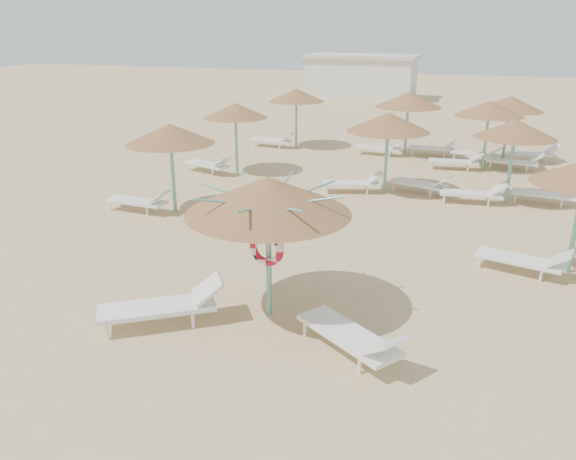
% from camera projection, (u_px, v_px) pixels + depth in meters
% --- Properties ---
extents(ground, '(120.00, 120.00, 0.00)m').
position_uv_depth(ground, '(276.00, 319.00, 10.93)').
color(ground, tan).
rests_on(ground, ground).
extents(main_palapa, '(3.11, 3.11, 2.79)m').
position_uv_depth(main_palapa, '(268.00, 196.00, 10.31)').
color(main_palapa, '#65AFA1').
rests_on(main_palapa, ground).
extents(lounger_main_a, '(2.32, 1.90, 0.85)m').
position_uv_depth(lounger_main_a, '(165.00, 305.00, 10.60)').
color(lounger_main_a, white).
rests_on(lounger_main_a, ground).
extents(lounger_main_b, '(2.19, 1.79, 0.80)m').
position_uv_depth(lounger_main_b, '(354.00, 336.00, 9.58)').
color(lounger_main_b, white).
rests_on(lounger_main_b, ground).
extents(palapa_field, '(19.53, 13.92, 2.71)m').
position_uv_depth(palapa_field, '(440.00, 121.00, 19.11)').
color(palapa_field, '#65AFA1').
rests_on(palapa_field, ground).
extents(service_hut, '(8.40, 4.40, 3.25)m').
position_uv_depth(service_hut, '(362.00, 76.00, 43.24)').
color(service_hut, silver).
rests_on(service_hut, ground).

